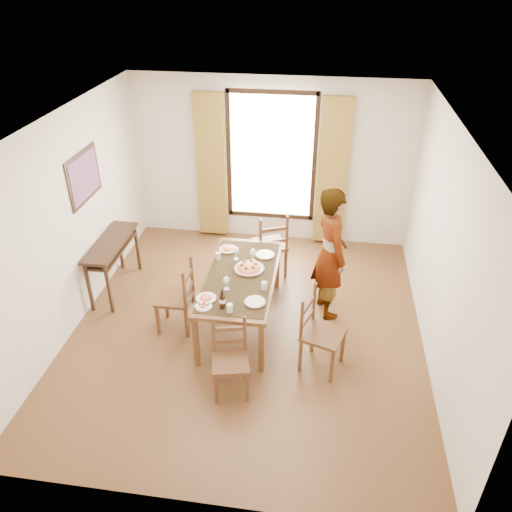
# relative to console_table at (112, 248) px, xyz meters

# --- Properties ---
(ground) EXTENTS (5.00, 5.00, 0.00)m
(ground) POSITION_rel_console_table_xyz_m (2.03, -0.60, -0.68)
(ground) COLOR #4F3818
(ground) RESTS_ON ground
(room_shell) EXTENTS (4.60, 5.10, 2.74)m
(room_shell) POSITION_rel_console_table_xyz_m (2.03, -0.47, 0.86)
(room_shell) COLOR silver
(room_shell) RESTS_ON ground
(console_table) EXTENTS (0.38, 1.20, 0.80)m
(console_table) POSITION_rel_console_table_xyz_m (0.00, 0.00, 0.00)
(console_table) COLOR #331B11
(console_table) RESTS_ON ground
(dining_table) EXTENTS (0.89, 1.84, 0.76)m
(dining_table) POSITION_rel_console_table_xyz_m (1.93, -0.51, 0.01)
(dining_table) COLOR brown
(dining_table) RESTS_ON ground
(chair_west) EXTENTS (0.44, 0.44, 0.99)m
(chair_west) POSITION_rel_console_table_xyz_m (1.14, -0.72, -0.22)
(chair_west) COLOR brown
(chair_west) RESTS_ON ground
(chair_north) EXTENTS (0.61, 0.61, 1.05)m
(chair_north) POSITION_rel_console_table_xyz_m (2.16, 0.71, -0.20)
(chair_north) COLOR brown
(chair_north) RESTS_ON ground
(chair_south) EXTENTS (0.48, 0.48, 0.90)m
(chair_south) POSITION_rel_console_table_xyz_m (2.01, -1.69, -0.27)
(chair_south) COLOR brown
(chair_south) RESTS_ON ground
(chair_east) EXTENTS (0.57, 0.57, 1.02)m
(chair_east) POSITION_rel_console_table_xyz_m (2.97, -1.17, -0.21)
(chair_east) COLOR brown
(chair_east) RESTS_ON ground
(man) EXTENTS (0.96, 0.88, 1.83)m
(man) POSITION_rel_console_table_xyz_m (3.04, -0.08, 0.23)
(man) COLOR gray
(man) RESTS_ON ground
(plate_sw) EXTENTS (0.27, 0.27, 0.05)m
(plate_sw) POSITION_rel_console_table_xyz_m (1.61, -1.07, 0.10)
(plate_sw) COLOR silver
(plate_sw) RESTS_ON dining_table
(plate_se) EXTENTS (0.27, 0.27, 0.05)m
(plate_se) POSITION_rel_console_table_xyz_m (2.19, -1.06, 0.10)
(plate_se) COLOR silver
(plate_se) RESTS_ON dining_table
(plate_nw) EXTENTS (0.27, 0.27, 0.05)m
(plate_nw) POSITION_rel_console_table_xyz_m (1.65, 0.07, 0.10)
(plate_nw) COLOR silver
(plate_nw) RESTS_ON dining_table
(plate_ne) EXTENTS (0.27, 0.27, 0.05)m
(plate_ne) POSITION_rel_console_table_xyz_m (2.17, 0.01, 0.10)
(plate_ne) COLOR silver
(plate_ne) RESTS_ON dining_table
(pasta_platter) EXTENTS (0.40, 0.40, 0.10)m
(pasta_platter) POSITION_rel_console_table_xyz_m (2.01, -0.37, 0.12)
(pasta_platter) COLOR red
(pasta_platter) RESTS_ON dining_table
(caprese_plate) EXTENTS (0.20, 0.20, 0.04)m
(caprese_plate) POSITION_rel_console_table_xyz_m (1.62, -1.22, 0.09)
(caprese_plate) COLOR silver
(caprese_plate) RESTS_ON dining_table
(wine_glass_a) EXTENTS (0.08, 0.08, 0.18)m
(wine_glass_a) POSITION_rel_console_table_xyz_m (1.81, -0.84, 0.16)
(wine_glass_a) COLOR white
(wine_glass_a) RESTS_ON dining_table
(wine_glass_b) EXTENTS (0.08, 0.08, 0.18)m
(wine_glass_b) POSITION_rel_console_table_xyz_m (2.03, -0.15, 0.16)
(wine_glass_b) COLOR white
(wine_glass_b) RESTS_ON dining_table
(wine_glass_c) EXTENTS (0.08, 0.08, 0.18)m
(wine_glass_c) POSITION_rel_console_table_xyz_m (1.81, -0.15, 0.16)
(wine_glass_c) COLOR white
(wine_glass_c) RESTS_ON dining_table
(tumbler_a) EXTENTS (0.07, 0.07, 0.10)m
(tumbler_a) POSITION_rel_console_table_xyz_m (2.26, -0.77, 0.12)
(tumbler_a) COLOR silver
(tumbler_a) RESTS_ON dining_table
(tumbler_b) EXTENTS (0.07, 0.07, 0.10)m
(tumbler_b) POSITION_rel_console_table_xyz_m (1.57, -0.18, 0.12)
(tumbler_b) COLOR silver
(tumbler_b) RESTS_ON dining_table
(tumbler_c) EXTENTS (0.07, 0.07, 0.10)m
(tumbler_c) POSITION_rel_console_table_xyz_m (1.94, -1.26, 0.12)
(tumbler_c) COLOR silver
(tumbler_c) RESTS_ON dining_table
(wine_bottle) EXTENTS (0.07, 0.07, 0.25)m
(wine_bottle) POSITION_rel_console_table_xyz_m (1.84, -1.20, 0.20)
(wine_bottle) COLOR black
(wine_bottle) RESTS_ON dining_table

